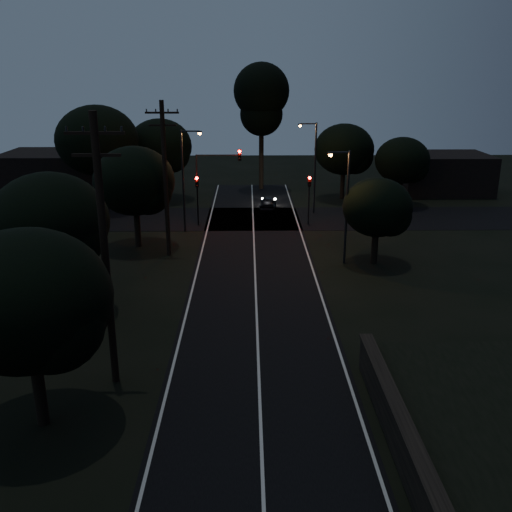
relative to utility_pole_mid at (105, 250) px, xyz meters
name	(u,v)px	position (x,y,z in m)	size (l,w,h in m)	color
road_surface	(255,258)	(6.00, 16.12, -5.73)	(60.00, 70.00, 0.03)	black
utility_pole_mid	(105,250)	(0.00, 0.00, 0.00)	(2.20, 0.30, 11.00)	black
utility_pole_far	(165,177)	(0.00, 17.00, -0.25)	(2.20, 0.30, 10.50)	black
tree_left_b	(32,305)	(-1.79, -3.12, -0.95)	(5.81, 5.81, 7.38)	black
tree_left_c	(53,225)	(-4.29, 6.88, -0.86)	(5.98, 5.98, 7.55)	black
tree_left_d	(137,183)	(-2.30, 18.88, -1.01)	(5.76, 5.76, 7.30)	black
tree_far_nw	(162,148)	(-2.78, 34.87, -0.63)	(6.22, 6.22, 7.88)	black
tree_far_w	(100,142)	(-7.74, 30.85, 0.38)	(7.38, 7.38, 9.41)	black
tree_far_ne	(346,151)	(15.21, 34.88, -0.96)	(5.84, 5.84, 7.38)	black
tree_far_e	(404,162)	(20.18, 31.90, -1.58)	(5.06, 5.06, 6.42)	black
tree_right_a	(380,209)	(14.16, 14.91, -2.01)	(4.53, 4.53, 5.75)	black
tall_pine	(261,99)	(7.00, 40.00, 3.71)	(5.77, 5.77, 13.12)	black
building_left	(56,174)	(-14.00, 37.00, -3.54)	(10.00, 8.00, 4.40)	black
building_right	(443,173)	(26.00, 38.00, -3.74)	(9.00, 7.00, 4.00)	black
signal_left	(197,191)	(1.40, 24.99, -2.90)	(0.28, 0.35, 4.10)	black
signal_right	(309,191)	(10.60, 24.99, -2.90)	(0.28, 0.35, 4.10)	black
signal_mast	(217,173)	(3.09, 24.99, -1.40)	(3.70, 0.35, 6.25)	black
streetlight_a	(185,174)	(0.69, 23.00, -1.10)	(1.66, 0.26, 8.00)	black
streetlight_b	(313,162)	(11.31, 29.00, -1.10)	(1.66, 0.26, 8.00)	black
streetlight_c	(345,200)	(11.83, 15.00, -1.39)	(1.46, 0.26, 7.50)	black
car	(268,203)	(7.40, 30.33, -5.13)	(1.44, 3.58, 1.22)	black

